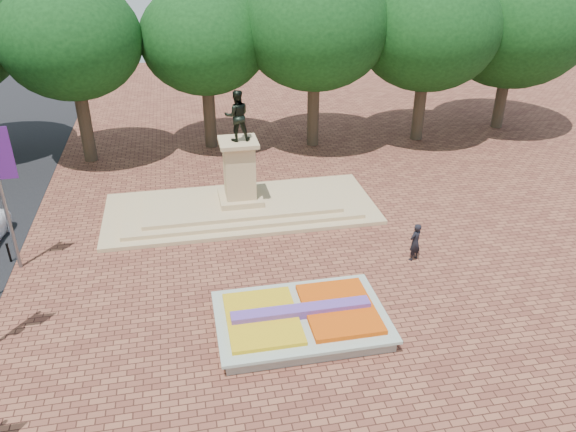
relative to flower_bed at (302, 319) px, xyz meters
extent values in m
plane|color=brown|center=(-1.03, 2.00, -0.38)|extent=(90.00, 90.00, 0.00)
cube|color=gray|center=(-0.03, 0.00, -0.15)|extent=(6.00, 4.00, 0.45)
cube|color=#B3C2B0|center=(-0.03, 0.00, 0.12)|extent=(6.30, 4.30, 0.12)
cube|color=#D1410B|center=(1.42, 0.00, 0.25)|extent=(2.60, 3.40, 0.22)
cube|color=gold|center=(-1.48, 0.00, 0.24)|extent=(2.60, 3.40, 0.18)
cube|color=#4F3289|center=(-0.03, 0.00, 0.34)|extent=(5.20, 0.55, 0.38)
cube|color=tan|center=(-1.03, 10.00, -0.28)|extent=(14.00, 6.00, 0.20)
cube|color=tan|center=(-1.03, 10.00, -0.08)|extent=(12.00, 5.00, 0.20)
cube|color=tan|center=(-1.03, 10.00, 0.12)|extent=(10.00, 4.00, 0.20)
cube|color=tan|center=(-1.03, 10.00, 0.37)|extent=(2.20, 2.20, 0.30)
cube|color=tan|center=(-1.03, 10.00, 1.92)|extent=(1.50, 1.50, 2.80)
cube|color=tan|center=(-1.03, 10.00, 3.42)|extent=(1.90, 1.90, 0.20)
imported|color=black|center=(-1.03, 10.00, 4.77)|extent=(1.22, 0.95, 2.50)
cylinder|color=#372B1E|center=(-9.03, 20.00, 1.62)|extent=(0.80, 0.80, 4.00)
ellipsoid|color=black|center=(-9.03, 20.00, 6.32)|extent=(8.80, 8.80, 7.48)
cylinder|color=#372B1E|center=(-2.03, 20.00, 1.62)|extent=(0.80, 0.80, 4.00)
ellipsoid|color=black|center=(-2.03, 20.00, 6.32)|extent=(8.80, 8.80, 7.48)
cylinder|color=#372B1E|center=(4.97, 20.00, 1.62)|extent=(0.80, 0.80, 4.00)
ellipsoid|color=black|center=(4.97, 20.00, 6.32)|extent=(8.80, 8.80, 7.48)
cylinder|color=#372B1E|center=(11.97, 20.00, 1.62)|extent=(0.80, 0.80, 4.00)
ellipsoid|color=black|center=(11.97, 20.00, 6.32)|extent=(8.80, 8.80, 7.48)
cylinder|color=#372B1E|center=(18.97, 20.00, 1.62)|extent=(0.80, 0.80, 4.00)
ellipsoid|color=black|center=(18.97, 20.00, 6.32)|extent=(8.80, 8.80, 7.48)
cylinder|color=slate|center=(-11.23, 6.50, 3.12)|extent=(0.16, 0.16, 7.00)
cube|color=#561C75|center=(-10.78, 6.50, 4.92)|extent=(0.70, 0.04, 2.20)
cylinder|color=black|center=(-11.73, 7.00, 0.07)|extent=(0.10, 0.10, 0.90)
sphere|color=black|center=(-11.73, 7.00, 0.54)|extent=(0.12, 0.12, 0.12)
imported|color=black|center=(5.96, 3.67, 0.52)|extent=(0.78, 0.69, 1.79)
camera|label=1|loc=(-3.80, -16.24, 13.07)|focal=35.00mm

